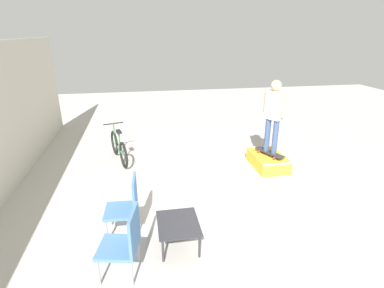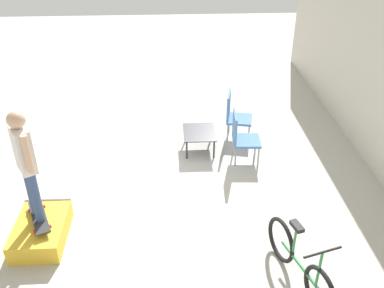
% 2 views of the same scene
% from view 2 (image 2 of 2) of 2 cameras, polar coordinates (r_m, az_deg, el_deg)
% --- Properties ---
extents(ground_plane, '(24.00, 24.00, 0.00)m').
position_cam_2_polar(ground_plane, '(8.03, -7.35, -4.40)').
color(ground_plane, '#B7B2A8').
extents(skate_ramp_box, '(1.12, 0.73, 0.34)m').
position_cam_2_polar(skate_ramp_box, '(6.98, -19.43, -10.82)').
color(skate_ramp_box, gold).
rests_on(skate_ramp_box, ground_plane).
extents(skateboard_on_ramp, '(0.83, 0.51, 0.07)m').
position_cam_2_polar(skateboard_on_ramp, '(6.85, -19.73, -9.11)').
color(skateboard_on_ramp, '#2D2D2D').
rests_on(skateboard_on_ramp, skate_ramp_box).
extents(person_skater, '(0.50, 0.37, 1.74)m').
position_cam_2_polar(person_skater, '(6.27, -21.37, -1.76)').
color(person_skater, '#384C7A').
rests_on(person_skater, skateboard_on_ramp).
extents(coffee_table, '(0.78, 0.64, 0.40)m').
position_cam_2_polar(coffee_table, '(8.61, 0.97, 1.36)').
color(coffee_table, '#2D2D33').
rests_on(coffee_table, ground_plane).
extents(patio_chair_left, '(0.62, 0.62, 1.01)m').
position_cam_2_polar(patio_chair_left, '(9.02, 5.72, 4.00)').
color(patio_chair_left, '#99999E').
rests_on(patio_chair_left, ground_plane).
extents(patio_chair_right, '(0.55, 0.55, 1.01)m').
position_cam_2_polar(patio_chair_right, '(8.23, 6.61, 1.11)').
color(patio_chair_right, '#99999E').
rests_on(patio_chair_right, ground_plane).
extents(bicycle, '(1.57, 0.62, 0.92)m').
position_cam_2_polar(bicycle, '(6.03, 14.13, -15.10)').
color(bicycle, black).
rests_on(bicycle, ground_plane).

